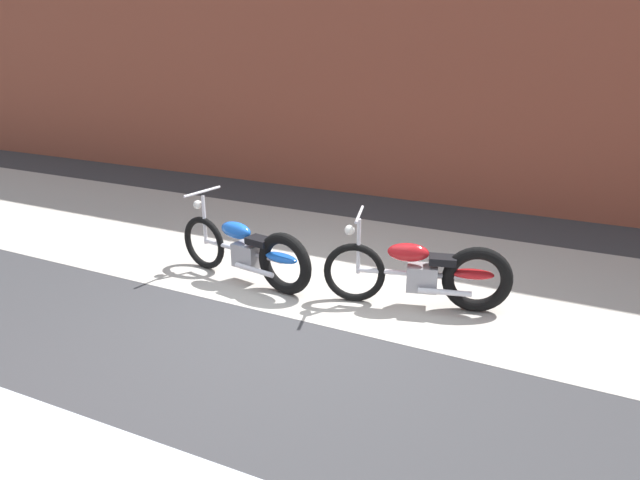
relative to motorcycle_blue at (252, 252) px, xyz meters
name	(u,v)px	position (x,y,z in m)	size (l,w,h in m)	color
ground_plane	(292,319)	(0.86, -0.59, -0.40)	(80.00, 80.00, 0.00)	#38383A
sidewalk_slab	(356,262)	(0.86, 1.16, -0.40)	(36.00, 3.50, 0.01)	#B2ADA3
brick_building_wall	(439,36)	(0.86, 4.61, 2.42)	(36.00, 0.50, 5.64)	brown
motorcycle_blue	(252,252)	(0.00, 0.00, 0.00)	(2.00, 0.66, 1.03)	black
motorcycle_red	(430,273)	(2.05, 0.29, 0.00)	(1.96, 0.77, 1.03)	black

